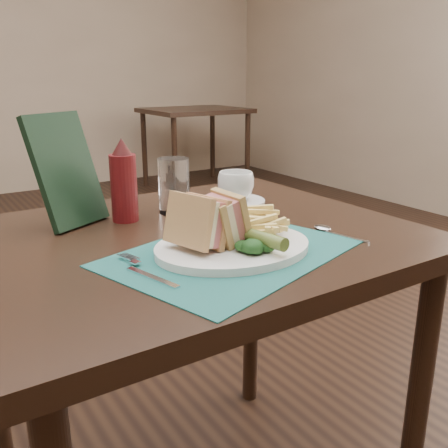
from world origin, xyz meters
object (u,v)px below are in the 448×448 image
placemat (232,253)px  sandwich_half_a (189,223)px  ketchup_bottle (124,180)px  coffee_cup (236,186)px  table_bg_right (195,148)px  drinking_glass (174,186)px  plate (233,247)px  sandwich_half_b (213,220)px  table_main (196,385)px  saucer (236,202)px  check_presenter (66,170)px

placemat → sandwich_half_a: 0.11m
ketchup_bottle → coffee_cup: bearing=-2.0°
table_bg_right → drinking_glass: (-1.86, -3.13, 0.44)m
ketchup_bottle → plate: bearing=-74.1°
drinking_glass → sandwich_half_b: bearing=-104.1°
sandwich_half_a → sandwich_half_b: size_ratio=1.08×
table_bg_right → placemat: (-1.90, -3.44, 0.38)m
plate → coffee_cup: 0.36m
sandwich_half_a → coffee_cup: size_ratio=1.10×
table_main → drinking_glass: size_ratio=6.92×
placemat → sandwich_half_b: bearing=145.1°
table_bg_right → ketchup_bottle: ketchup_bottle is taller
sandwich_half_b → ketchup_bottle: (-0.05, 0.29, 0.03)m
sandwich_half_a → sandwich_half_b: (0.05, 0.01, -0.00)m
plate → coffee_cup: (0.21, 0.29, 0.04)m
sandwich_half_b → saucer: sandwich_half_b is taller
table_main → sandwich_half_b: (-0.03, -0.13, 0.44)m
sandwich_half_b → saucer: (0.24, 0.28, -0.06)m
saucer → sandwich_half_a: bearing=-136.0°
table_main → placemat: placemat is taller
placemat → ketchup_bottle: bearing=104.4°
table_bg_right → sandwich_half_a: (-1.99, -3.43, 0.44)m
sandwich_half_b → check_presenter: 0.38m
sandwich_half_b → coffee_cup: 0.37m
drinking_glass → check_presenter: bearing=169.8°
table_bg_right → saucer: bearing=-118.3°
placemat → check_presenter: size_ratio=1.79×
placemat → drinking_glass: (0.05, 0.31, 0.06)m
table_bg_right → sandwich_half_b: size_ratio=9.60×
drinking_glass → plate: bearing=-97.2°
table_main → check_presenter: check_presenter is taller
placemat → check_presenter: 0.42m
sandwich_half_a → check_presenter: size_ratio=0.41×
table_bg_right → check_presenter: bearing=-124.2°
table_main → placemat: bearing=-91.9°
coffee_cup → plate: bearing=-125.3°
table_bg_right → check_presenter: check_presenter is taller
placemat → saucer: 0.37m
coffee_cup → saucer: bearing=0.0°
coffee_cup → drinking_glass: size_ratio=0.71×
table_bg_right → coffee_cup: 3.59m
sandwich_half_a → saucer: (0.30, 0.29, -0.06)m
plate → drinking_glass: bearing=87.1°
ketchup_bottle → check_presenter: check_presenter is taller
table_main → sandwich_half_a: sandwich_half_a is taller
ketchup_bottle → saucer: bearing=-2.0°
check_presenter → saucer: bearing=-34.9°
table_bg_right → placemat: placemat is taller
plate → ketchup_bottle: 0.33m
table_bg_right → sandwich_half_a: 3.99m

